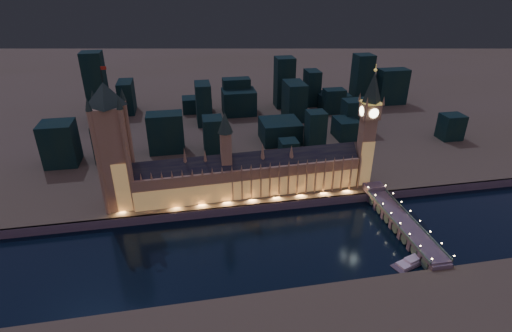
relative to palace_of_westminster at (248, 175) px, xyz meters
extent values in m
plane|color=black|center=(0.66, -61.75, -26.37)|extent=(2000.00, 2000.00, 0.00)
cube|color=brown|center=(0.66, 458.25, -22.37)|extent=(2000.00, 960.00, 8.00)
cube|color=#524157|center=(0.66, -20.75, -22.37)|extent=(2000.00, 2.50, 8.00)
cube|color=#97734F|center=(0.91, 0.25, -4.37)|extent=(200.61, 27.43, 28.00)
cube|color=tan|center=(0.91, -10.00, -9.37)|extent=(200.00, 0.50, 18.00)
cube|color=black|center=(0.91, 0.25, 12.63)|extent=(200.47, 23.70, 16.26)
cube|color=#97734F|center=(-19.09, 0.25, 25.63)|extent=(9.00, 9.00, 32.00)
cone|color=#1F332F|center=(-19.09, 0.25, 50.63)|extent=(13.00, 13.00, 18.00)
cube|color=#97734F|center=(-99.09, -10.35, -4.37)|extent=(1.20, 1.20, 28.00)
cone|color=#97734F|center=(-99.09, -9.75, 12.63)|extent=(2.00, 2.00, 6.00)
cube|color=#97734F|center=(-90.76, -10.35, -4.37)|extent=(1.20, 1.20, 28.00)
cone|color=#97734F|center=(-90.76, -9.75, 12.63)|extent=(2.00, 2.00, 6.00)
cube|color=#97734F|center=(-82.42, -10.35, -4.37)|extent=(1.20, 1.20, 28.00)
cone|color=#97734F|center=(-82.42, -9.75, 12.63)|extent=(2.00, 2.00, 6.00)
cube|color=#97734F|center=(-74.09, -10.35, -4.37)|extent=(1.20, 1.20, 28.00)
cone|color=#97734F|center=(-74.09, -9.75, 12.63)|extent=(2.00, 2.00, 6.00)
cube|color=#97734F|center=(-65.76, -10.35, -4.37)|extent=(1.20, 1.20, 28.00)
cone|color=#97734F|center=(-65.76, -9.75, 12.63)|extent=(2.00, 2.00, 6.00)
cube|color=#97734F|center=(-57.42, -10.35, -4.37)|extent=(1.20, 1.20, 28.00)
cone|color=#97734F|center=(-57.42, -9.75, 12.63)|extent=(2.00, 2.00, 6.00)
cube|color=#97734F|center=(-49.09, -10.35, -4.37)|extent=(1.20, 1.20, 28.00)
cone|color=#97734F|center=(-49.09, -9.75, 12.63)|extent=(2.00, 2.00, 6.00)
cube|color=#97734F|center=(-40.76, -10.35, -4.37)|extent=(1.20, 1.20, 28.00)
cone|color=#97734F|center=(-40.76, -9.75, 12.63)|extent=(2.00, 2.00, 6.00)
cube|color=#97734F|center=(-32.42, -10.35, -4.37)|extent=(1.20, 1.20, 28.00)
cone|color=#97734F|center=(-32.42, -9.75, 12.63)|extent=(2.00, 2.00, 6.00)
cube|color=#97734F|center=(-24.09, -10.35, -4.37)|extent=(1.20, 1.20, 28.00)
cone|color=#97734F|center=(-24.09, -9.75, 12.63)|extent=(2.00, 2.00, 6.00)
cube|color=#97734F|center=(-15.76, -10.35, -4.37)|extent=(1.20, 1.20, 28.00)
cone|color=#97734F|center=(-15.76, -9.75, 12.63)|extent=(2.00, 2.00, 6.00)
cube|color=#97734F|center=(-7.42, -10.35, -4.37)|extent=(1.20, 1.20, 28.00)
cone|color=#97734F|center=(-7.42, -9.75, 12.63)|extent=(2.00, 2.00, 6.00)
cube|color=#97734F|center=(0.91, -10.35, -4.37)|extent=(1.20, 1.20, 28.00)
cone|color=#97734F|center=(0.91, -9.75, 12.63)|extent=(2.00, 2.00, 6.00)
cube|color=#97734F|center=(9.24, -10.35, -4.37)|extent=(1.20, 1.20, 28.00)
cone|color=#97734F|center=(9.24, -9.75, 12.63)|extent=(2.00, 2.00, 6.00)
cube|color=#97734F|center=(17.58, -10.35, -4.37)|extent=(1.20, 1.20, 28.00)
cone|color=#97734F|center=(17.58, -9.75, 12.63)|extent=(2.00, 2.00, 6.00)
cube|color=#97734F|center=(25.91, -10.35, -4.37)|extent=(1.20, 1.20, 28.00)
cone|color=#97734F|center=(25.91, -9.75, 12.63)|extent=(2.00, 2.00, 6.00)
cube|color=#97734F|center=(34.24, -10.35, -4.37)|extent=(1.20, 1.20, 28.00)
cone|color=#97734F|center=(34.24, -9.75, 12.63)|extent=(2.00, 2.00, 6.00)
cube|color=#97734F|center=(42.58, -10.35, -4.37)|extent=(1.20, 1.20, 28.00)
cone|color=#97734F|center=(42.58, -9.75, 12.63)|extent=(2.00, 2.00, 6.00)
cube|color=#97734F|center=(50.91, -10.35, -4.37)|extent=(1.20, 1.20, 28.00)
cone|color=#97734F|center=(50.91, -9.75, 12.63)|extent=(2.00, 2.00, 6.00)
cube|color=#97734F|center=(59.24, -10.35, -4.37)|extent=(1.20, 1.20, 28.00)
cone|color=#97734F|center=(59.24, -9.75, 12.63)|extent=(2.00, 2.00, 6.00)
cube|color=#97734F|center=(67.58, -10.35, -4.37)|extent=(1.20, 1.20, 28.00)
cone|color=#97734F|center=(67.58, -9.75, 12.63)|extent=(2.00, 2.00, 6.00)
cube|color=#97734F|center=(75.91, -10.35, -4.37)|extent=(1.20, 1.20, 28.00)
cone|color=#97734F|center=(75.91, -9.75, 12.63)|extent=(2.00, 2.00, 6.00)
cube|color=#97734F|center=(84.24, -10.35, -4.37)|extent=(1.20, 1.20, 28.00)
cone|color=#97734F|center=(84.24, -9.75, 12.63)|extent=(2.00, 2.00, 6.00)
cube|color=#97734F|center=(92.58, -10.35, -4.37)|extent=(1.20, 1.20, 28.00)
cone|color=#97734F|center=(92.58, -9.75, 12.63)|extent=(2.00, 2.00, 6.00)
cube|color=#97734F|center=(100.91, -10.35, -4.37)|extent=(1.20, 1.20, 28.00)
cone|color=#97734F|center=(100.91, -9.75, 12.63)|extent=(2.00, 2.00, 6.00)
cone|color=#97734F|center=(-54.09, 0.25, 22.63)|extent=(4.40, 4.40, 18.00)
cone|color=#97734F|center=(-37.09, 0.25, 20.63)|extent=(4.40, 4.40, 14.00)
cone|color=#97734F|center=(12.91, 0.25, 21.63)|extent=(4.40, 4.40, 16.00)
cone|color=#97734F|center=(38.91, 0.25, 19.63)|extent=(4.40, 4.40, 12.00)
cube|color=#97734F|center=(-109.34, 0.25, 26.14)|extent=(24.44, 24.44, 89.02)
cube|color=tan|center=(-109.34, -10.95, 3.63)|extent=(22.00, 0.50, 44.00)
cone|color=#1F332F|center=(-109.34, 0.25, 79.65)|extent=(31.68, 31.68, 18.00)
cylinder|color=black|center=(-109.34, 0.25, 94.65)|extent=(0.50, 0.50, 12.00)
cube|color=#AE2216|center=(-107.14, 0.25, 99.15)|extent=(4.00, 0.15, 2.50)
cylinder|color=#97734F|center=(-120.34, -10.75, 26.14)|extent=(4.40, 4.40, 89.02)
cone|color=#1F332F|center=(-120.34, -10.75, 75.65)|extent=(5.20, 5.20, 10.00)
cylinder|color=#97734F|center=(-120.34, 11.25, 26.14)|extent=(4.40, 4.40, 89.02)
cone|color=#1F332F|center=(-120.34, 11.25, 75.65)|extent=(5.20, 5.20, 10.00)
cylinder|color=#97734F|center=(-98.34, -10.75, 26.14)|extent=(4.40, 4.40, 89.02)
cone|color=#1F332F|center=(-98.34, -10.75, 75.65)|extent=(5.20, 5.20, 10.00)
cylinder|color=#97734F|center=(-98.34, 11.25, 26.14)|extent=(4.40, 4.40, 89.02)
cone|color=#1F332F|center=(-98.34, 11.25, 75.65)|extent=(5.20, 5.20, 10.00)
cube|color=#97734F|center=(108.66, 0.25, 13.95)|extent=(12.65, 12.65, 64.64)
cube|color=tan|center=(108.66, -5.95, 3.63)|extent=(12.00, 0.50, 44.00)
cube|color=#97734F|center=(108.66, 0.25, 53.01)|extent=(15.00, 15.00, 13.48)
cube|color=#F2C64C|center=(108.66, 0.25, 60.35)|extent=(15.75, 15.75, 1.20)
cone|color=#1F332F|center=(108.66, 0.25, 73.95)|extent=(18.00, 18.00, 26.00)
sphere|color=#F2C64C|center=(108.66, 0.25, 88.45)|extent=(2.80, 2.80, 2.80)
cylinder|color=#F2C64C|center=(108.66, 0.25, 90.95)|extent=(0.40, 0.40, 5.00)
cylinder|color=#FFF2BF|center=(108.66, -7.50, 53.01)|extent=(8.40, 0.50, 8.40)
cylinder|color=#FFF2BF|center=(108.66, 8.00, 53.01)|extent=(8.40, 0.50, 8.40)
cylinder|color=#FFF2BF|center=(100.91, 0.25, 53.01)|extent=(0.50, 8.40, 8.40)
cylinder|color=#FFF2BF|center=(116.41, 0.25, 53.01)|extent=(0.50, 8.40, 8.40)
cone|color=#97734F|center=(101.16, -7.25, 63.75)|extent=(2.60, 2.60, 8.00)
cone|color=#97734F|center=(101.16, 7.75, 63.75)|extent=(2.60, 2.60, 8.00)
cone|color=#97734F|center=(116.16, -7.25, 63.75)|extent=(2.60, 2.60, 8.00)
cone|color=#97734F|center=(116.16, 7.75, 63.75)|extent=(2.60, 2.60, 8.00)
cube|color=#524157|center=(113.83, -71.75, -16.87)|extent=(17.52, 100.00, 1.60)
cube|color=#3D5A53|center=(105.47, -71.75, -15.47)|extent=(0.80, 100.00, 1.60)
cube|color=#3D5A53|center=(122.19, -71.75, -15.47)|extent=(0.80, 100.00, 1.60)
cube|color=#524157|center=(113.83, -16.75, -17.62)|extent=(17.52, 12.00, 9.50)
cube|color=#524157|center=(113.83, -121.75, -22.02)|extent=(15.77, 4.00, 9.50)
cylinder|color=black|center=(105.47, -121.75, -13.67)|extent=(0.30, 0.30, 4.40)
sphere|color=#FFD88C|center=(105.47, -121.75, -11.37)|extent=(1.00, 1.00, 1.00)
cylinder|color=black|center=(122.19, -121.75, -13.67)|extent=(0.30, 0.30, 4.40)
sphere|color=#FFD88C|center=(122.19, -121.75, -11.37)|extent=(1.00, 1.00, 1.00)
cube|color=#524157|center=(113.83, -107.47, -22.02)|extent=(15.77, 4.00, 9.50)
cylinder|color=black|center=(105.47, -107.47, -13.67)|extent=(0.30, 0.30, 4.40)
sphere|color=#FFD88C|center=(105.47, -107.47, -11.37)|extent=(1.00, 1.00, 1.00)
cylinder|color=black|center=(122.19, -107.47, -13.67)|extent=(0.30, 0.30, 4.40)
sphere|color=#FFD88C|center=(122.19, -107.47, -11.37)|extent=(1.00, 1.00, 1.00)
cube|color=#524157|center=(113.83, -93.18, -22.02)|extent=(15.77, 4.00, 9.50)
cylinder|color=black|center=(105.47, -93.18, -13.67)|extent=(0.30, 0.30, 4.40)
sphere|color=#FFD88C|center=(105.47, -93.18, -11.37)|extent=(1.00, 1.00, 1.00)
cylinder|color=black|center=(122.19, -93.18, -13.67)|extent=(0.30, 0.30, 4.40)
sphere|color=#FFD88C|center=(122.19, -93.18, -11.37)|extent=(1.00, 1.00, 1.00)
cube|color=#524157|center=(113.83, -78.90, -22.02)|extent=(15.77, 4.00, 9.50)
cylinder|color=black|center=(105.47, -78.90, -13.67)|extent=(0.30, 0.30, 4.40)
sphere|color=#FFD88C|center=(105.47, -78.90, -11.37)|extent=(1.00, 1.00, 1.00)
cylinder|color=black|center=(122.19, -78.90, -13.67)|extent=(0.30, 0.30, 4.40)
sphere|color=#FFD88C|center=(122.19, -78.90, -11.37)|extent=(1.00, 1.00, 1.00)
cube|color=#524157|center=(113.83, -64.61, -22.02)|extent=(15.77, 4.00, 9.50)
cylinder|color=black|center=(105.47, -64.61, -13.67)|extent=(0.30, 0.30, 4.40)
sphere|color=#FFD88C|center=(105.47, -64.61, -11.37)|extent=(1.00, 1.00, 1.00)
cylinder|color=black|center=(122.19, -64.61, -13.67)|extent=(0.30, 0.30, 4.40)
sphere|color=#FFD88C|center=(122.19, -64.61, -11.37)|extent=(1.00, 1.00, 1.00)
cube|color=#524157|center=(113.83, -50.33, -22.02)|extent=(15.77, 4.00, 9.50)
cylinder|color=black|center=(105.47, -50.33, -13.67)|extent=(0.30, 0.30, 4.40)
sphere|color=#FFD88C|center=(105.47, -50.33, -11.37)|extent=(1.00, 1.00, 1.00)
cylinder|color=black|center=(122.19, -50.33, -13.67)|extent=(0.30, 0.30, 4.40)
sphere|color=#FFD88C|center=(122.19, -50.33, -11.37)|extent=(1.00, 1.00, 1.00)
cube|color=#524157|center=(113.83, -36.04, -22.02)|extent=(15.77, 4.00, 9.50)
cylinder|color=black|center=(105.47, -36.04, -13.67)|extent=(0.30, 0.30, 4.40)
sphere|color=#FFD88C|center=(105.47, -36.04, -11.37)|extent=(1.00, 1.00, 1.00)
cylinder|color=black|center=(122.19, -36.04, -13.67)|extent=(0.30, 0.30, 4.40)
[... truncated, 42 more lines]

